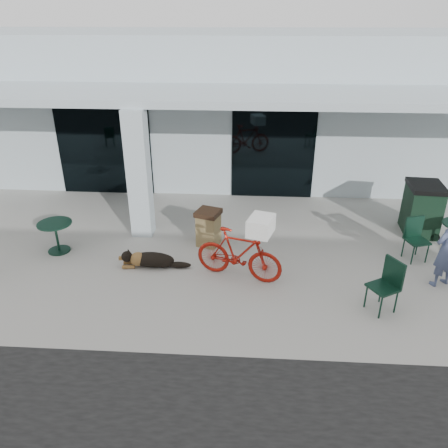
# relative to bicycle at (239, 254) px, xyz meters

# --- Properties ---
(ground) EXTENTS (80.00, 80.00, 0.00)m
(ground) POSITION_rel_bicycle_xyz_m (-0.96, -0.40, -0.56)
(ground) COLOR #A29E98
(ground) RESTS_ON ground
(building) EXTENTS (22.00, 7.00, 4.50)m
(building) POSITION_rel_bicycle_xyz_m (-0.96, 8.10, 1.69)
(building) COLOR #AEBEC5
(building) RESTS_ON ground
(storefront_glass_left) EXTENTS (2.80, 0.06, 2.70)m
(storefront_glass_left) POSITION_rel_bicycle_xyz_m (-4.16, 4.58, 0.79)
(storefront_glass_left) COLOR black
(storefront_glass_left) RESTS_ON ground
(storefront_glass_right) EXTENTS (2.40, 0.06, 2.70)m
(storefront_glass_right) POSITION_rel_bicycle_xyz_m (0.84, 4.58, 0.79)
(storefront_glass_right) COLOR black
(storefront_glass_right) RESTS_ON ground
(column) EXTENTS (0.50, 0.50, 3.12)m
(column) POSITION_rel_bicycle_xyz_m (-2.46, 1.90, 1.00)
(column) COLOR #AEBEC5
(column) RESTS_ON ground
(overhang) EXTENTS (22.00, 2.80, 0.18)m
(overhang) POSITION_rel_bicycle_xyz_m (-0.96, 3.20, 2.65)
(overhang) COLOR #AEBEC5
(overhang) RESTS_ON column
(bicycle) EXTENTS (1.93, 1.06, 1.12)m
(bicycle) POSITION_rel_bicycle_xyz_m (0.00, 0.00, 0.00)
(bicycle) COLOR #A0170C
(bicycle) RESTS_ON ground
(laundry_basket) EXTENTS (0.60, 0.70, 0.35)m
(laundry_basket) POSITION_rel_bicycle_xyz_m (0.43, -0.14, 0.73)
(laundry_basket) COLOR white
(laundry_basket) RESTS_ON bicycle
(dog) EXTENTS (1.19, 0.50, 0.39)m
(dog) POSITION_rel_bicycle_xyz_m (-1.92, 0.30, -0.36)
(dog) COLOR black
(dog) RESTS_ON ground
(cup_near_dog) EXTENTS (0.10, 0.10, 0.11)m
(cup_near_dog) POSITION_rel_bicycle_xyz_m (-2.19, 0.60, -0.50)
(cup_near_dog) COLOR white
(cup_near_dog) RESTS_ON ground
(cafe_table_near) EXTENTS (0.90, 0.90, 0.73)m
(cafe_table_near) POSITION_rel_bicycle_xyz_m (-4.24, 0.85, -0.19)
(cafe_table_near) COLOR #113124
(cafe_table_near) RESTS_ON ground
(cafe_chair_far_a) EXTENTS (0.57, 0.60, 0.99)m
(cafe_chair_far_a) POSITION_rel_bicycle_xyz_m (3.94, 0.98, -0.06)
(cafe_chair_far_a) COLOR #113124
(cafe_chair_far_a) RESTS_ON ground
(cafe_chair_far_b) EXTENTS (0.68, 0.66, 1.04)m
(cafe_chair_far_b) POSITION_rel_bicycle_xyz_m (2.69, -0.96, -0.04)
(cafe_chair_far_b) COLOR #113124
(cafe_chair_far_b) RESTS_ON ground
(person) EXTENTS (0.69, 0.60, 1.59)m
(person) POSITION_rel_bicycle_xyz_m (4.13, 0.00, 0.24)
(person) COLOR #444F73
(person) RESTS_ON ground
(trash_receptacle) EXTENTS (0.66, 0.66, 0.89)m
(trash_receptacle) POSITION_rel_bicycle_xyz_m (-0.76, 1.40, -0.11)
(trash_receptacle) COLOR olive
(trash_receptacle) RESTS_ON ground
(wheeled_bin) EXTENTS (0.88, 1.08, 1.29)m
(wheeled_bin) POSITION_rel_bicycle_xyz_m (4.48, 2.40, 0.09)
(wheeled_bin) COLOR black
(wheeled_bin) RESTS_ON ground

